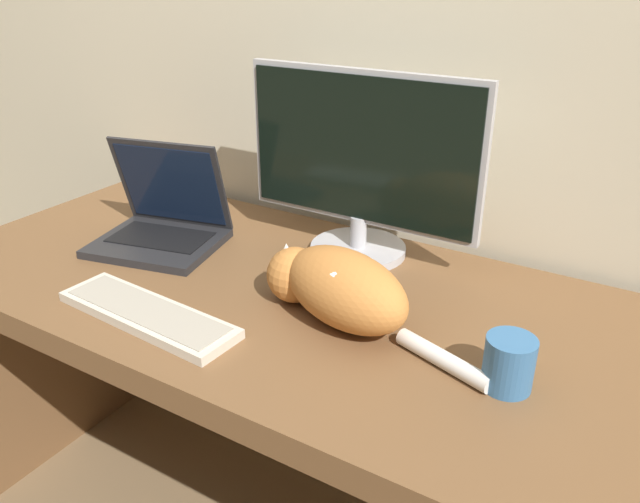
% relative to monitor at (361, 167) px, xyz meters
% --- Properties ---
extents(wall_back, '(6.40, 0.06, 2.60)m').
position_rel_monitor_xyz_m(wall_back, '(-0.05, 0.20, 0.32)').
color(wall_back, beige).
rests_on(wall_back, ground_plane).
extents(desk, '(1.73, 0.77, 0.76)m').
position_rel_monitor_xyz_m(desk, '(-0.05, -0.25, -0.37)').
color(desk, brown).
rests_on(desk, ground_plane).
extents(monitor, '(0.59, 0.23, 0.44)m').
position_rel_monitor_xyz_m(monitor, '(0.00, 0.00, 0.00)').
color(monitor, '#B2B2B7').
rests_on(monitor, desk).
extents(laptop, '(0.35, 0.31, 0.26)m').
position_rel_monitor_xyz_m(laptop, '(-0.45, -0.20, -0.17)').
color(laptop, '#232326').
rests_on(laptop, desk).
extents(external_keyboard, '(0.42, 0.14, 0.02)m').
position_rel_monitor_xyz_m(external_keyboard, '(-0.22, -0.50, -0.21)').
color(external_keyboard, beige).
rests_on(external_keyboard, desk).
extents(cat, '(0.52, 0.25, 0.15)m').
position_rel_monitor_xyz_m(cat, '(0.11, -0.30, -0.15)').
color(cat, '#C67A38').
rests_on(cat, desk).
extents(coffee_mug, '(0.08, 0.08, 0.09)m').
position_rel_monitor_xyz_m(coffee_mug, '(0.46, -0.34, -0.17)').
color(coffee_mug, teal).
rests_on(coffee_mug, desk).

